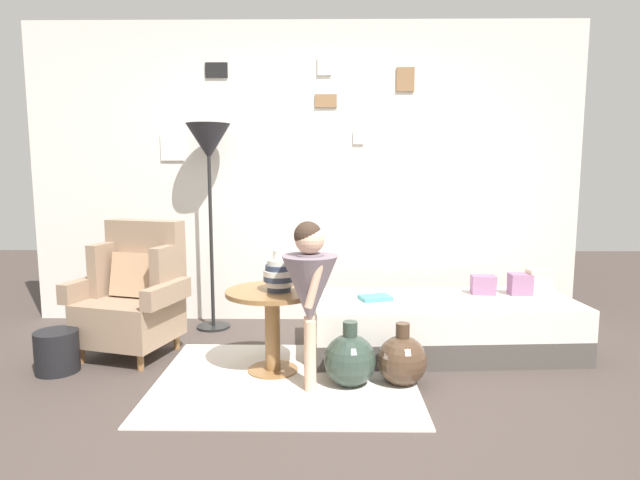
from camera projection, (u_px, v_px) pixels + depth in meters
name	position (u px, v px, depth m)	size (l,w,h in m)	color
ground_plane	(291.00, 416.00, 2.90)	(12.00, 12.00, 0.00)	#423833
gallery_wall	(304.00, 174.00, 4.67)	(4.80, 0.12, 2.60)	silver
rug	(286.00, 380.00, 3.39)	(1.65, 1.34, 0.01)	silver
armchair	(134.00, 295.00, 3.85)	(0.86, 0.73, 0.97)	olive
daybed	(442.00, 325.00, 3.92)	(1.95, 0.92, 0.40)	#4C4742
pillow_head	(539.00, 282.00, 4.02)	(0.18, 0.12, 0.19)	beige
pillow_mid	(520.00, 284.00, 4.01)	(0.16, 0.12, 0.16)	gray
pillow_back	(483.00, 285.00, 4.03)	(0.18, 0.12, 0.14)	gray
side_table	(272.00, 313.00, 3.49)	(0.61, 0.61, 0.56)	olive
vase_striped	(279.00, 274.00, 3.42)	(0.20, 0.20, 0.27)	#2D384C
floor_lamp	(209.00, 152.00, 4.34)	(0.36, 0.36, 1.72)	black
person_child	(310.00, 284.00, 3.18)	(0.34, 0.34, 1.04)	#D8AD8E
book_on_daybed	(375.00, 298.00, 3.86)	(0.22, 0.16, 0.03)	teal
demijohn_near	(350.00, 360.00, 3.29)	(0.33, 0.33, 0.41)	#2D3D33
demijohn_far	(402.00, 360.00, 3.31)	(0.31, 0.31, 0.40)	#473323
magazine_basket	(57.00, 351.00, 3.52)	(0.28, 0.28, 0.28)	black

